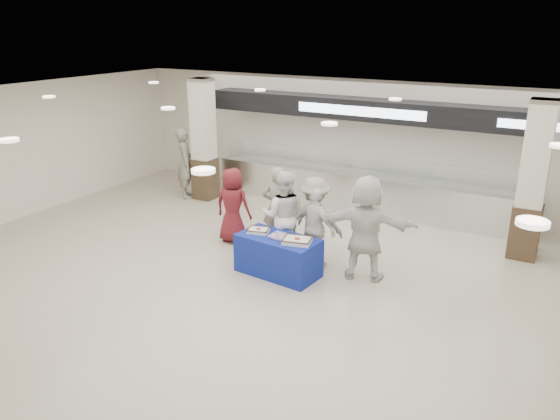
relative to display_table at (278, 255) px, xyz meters
The scene contains 15 objects.
ground 1.12m from the display_table, 92.78° to the right, with size 14.00×14.00×0.00m, color beige.
serving_line 4.42m from the display_table, 90.63° to the left, with size 8.70×0.85×2.80m.
column_left 5.26m from the display_table, 142.14° to the left, with size 0.55×0.55×3.20m.
column_right 5.18m from the display_table, 38.57° to the left, with size 0.55×0.55×3.20m.
display_table is the anchor object (origin of this frame).
sheet_cake_left 0.62m from the display_table, behind, with size 0.46×0.40×0.09m.
sheet_cake_right 0.62m from the display_table, ahead, with size 0.57×0.49×0.10m.
cupcake_tray 0.40m from the display_table, 20.94° to the right, with size 0.37×0.30×0.06m.
civilian_maroon 1.96m from the display_table, 150.22° to the left, with size 0.80×0.52×1.65m, color maroon.
soldier_a 1.41m from the display_table, 120.25° to the left, with size 0.65×0.42×1.77m, color slate.
chef_tall 0.90m from the display_table, 110.85° to the left, with size 0.90×0.70×1.84m, color white.
chef_short 0.90m from the display_table, 53.40° to the left, with size 0.94×0.39×1.60m, color white.
soldier_b 1.04m from the display_table, 68.56° to the left, with size 1.13×0.65×1.74m, color slate.
civilian_white 1.73m from the display_table, 23.52° to the left, with size 1.85×0.59×2.00m, color silver.
soldier_bg 5.46m from the display_table, 146.99° to the left, with size 0.70×0.46×1.91m, color slate.
Camera 1 is at (4.72, -7.17, 4.57)m, focal length 35.00 mm.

